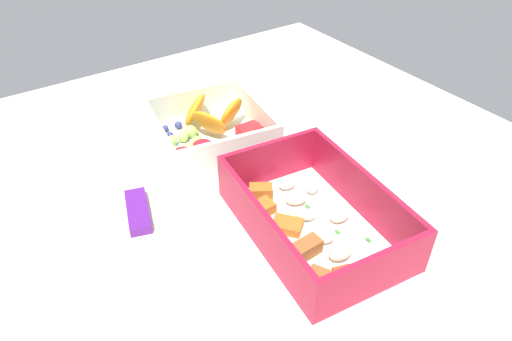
{
  "coord_description": "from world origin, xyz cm",
  "views": [
    {
      "loc": [
        -38.86,
        25.3,
        38.72
      ],
      "look_at": [
        -1.4,
        -0.17,
        4.0
      ],
      "focal_mm": 32.68,
      "sensor_mm": 36.0,
      "label": 1
    }
  ],
  "objects_px": {
    "pasta_container": "(313,222)",
    "fruit_bowl": "(211,131)",
    "paper_cup_liner": "(173,103)",
    "candy_bar": "(138,211)"
  },
  "relations": [
    {
      "from": "fruit_bowl",
      "to": "candy_bar",
      "type": "bearing_deg",
      "value": 119.39
    },
    {
      "from": "pasta_container",
      "to": "fruit_bowl",
      "type": "distance_m",
      "value": 0.22
    },
    {
      "from": "pasta_container",
      "to": "paper_cup_liner",
      "type": "height_order",
      "value": "pasta_container"
    },
    {
      "from": "paper_cup_liner",
      "to": "candy_bar",
      "type": "bearing_deg",
      "value": 144.35
    },
    {
      "from": "fruit_bowl",
      "to": "paper_cup_liner",
      "type": "relative_size",
      "value": 3.98
    },
    {
      "from": "fruit_bowl",
      "to": "paper_cup_liner",
      "type": "xyz_separation_m",
      "value": [
        0.12,
        0.0,
        -0.01
      ]
    },
    {
      "from": "paper_cup_liner",
      "to": "fruit_bowl",
      "type": "bearing_deg",
      "value": -179.22
    },
    {
      "from": "fruit_bowl",
      "to": "pasta_container",
      "type": "bearing_deg",
      "value": -179.72
    },
    {
      "from": "pasta_container",
      "to": "paper_cup_liner",
      "type": "relative_size",
      "value": 5.14
    },
    {
      "from": "pasta_container",
      "to": "fruit_bowl",
      "type": "bearing_deg",
      "value": 6.95
    }
  ]
}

